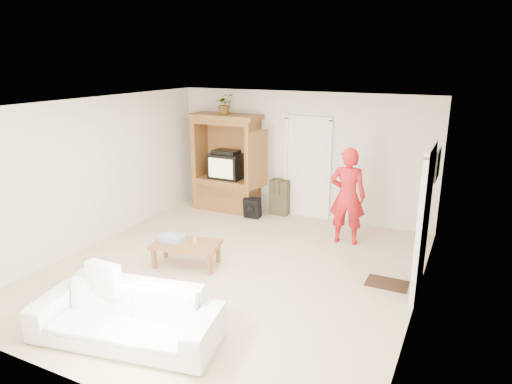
{
  "coord_description": "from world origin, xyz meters",
  "views": [
    {
      "loc": [
        3.24,
        -5.77,
        3.23
      ],
      "look_at": [
        0.13,
        0.6,
        1.15
      ],
      "focal_mm": 32.0,
      "sensor_mm": 36.0,
      "label": 1
    }
  ],
  "objects_px": {
    "armoire": "(227,169)",
    "sofa": "(126,315)",
    "man": "(347,196)",
    "coffee_table": "(186,246)"
  },
  "relations": [
    {
      "from": "armoire",
      "to": "coffee_table",
      "type": "distance_m",
      "value": 3.02
    },
    {
      "from": "man",
      "to": "coffee_table",
      "type": "relative_size",
      "value": 1.51
    },
    {
      "from": "sofa",
      "to": "coffee_table",
      "type": "relative_size",
      "value": 1.91
    },
    {
      "from": "armoire",
      "to": "sofa",
      "type": "height_order",
      "value": "armoire"
    },
    {
      "from": "armoire",
      "to": "man",
      "type": "height_order",
      "value": "armoire"
    },
    {
      "from": "man",
      "to": "coffee_table",
      "type": "distance_m",
      "value": 2.97
    },
    {
      "from": "man",
      "to": "coffee_table",
      "type": "bearing_deg",
      "value": 38.35
    },
    {
      "from": "sofa",
      "to": "coffee_table",
      "type": "xyz_separation_m",
      "value": [
        -0.52,
        2.0,
        0.02
      ]
    },
    {
      "from": "armoire",
      "to": "man",
      "type": "xyz_separation_m",
      "value": [
        2.87,
        -0.75,
        -0.03
      ]
    },
    {
      "from": "armoire",
      "to": "man",
      "type": "distance_m",
      "value": 2.97
    }
  ]
}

